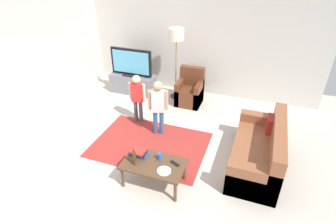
{
  "coord_description": "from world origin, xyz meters",
  "views": [
    {
      "loc": [
        1.57,
        -3.7,
        3.38
      ],
      "look_at": [
        0.0,
        0.6,
        0.65
      ],
      "focal_mm": 29.53,
      "sensor_mm": 36.0,
      "label": 1
    }
  ],
  "objects_px": {
    "child_near_tv": "(137,94)",
    "tv_remote": "(175,163)",
    "child_center": "(158,103)",
    "coffee_table": "(154,165)",
    "book_stack": "(139,153)",
    "tv": "(131,63)",
    "plate": "(164,171)",
    "floor_lamp": "(176,38)",
    "bottle": "(134,158)",
    "tv_stand": "(133,84)",
    "soda_can": "(159,156)",
    "armchair": "(190,92)",
    "couch": "(261,153)"
  },
  "relations": [
    {
      "from": "child_near_tv",
      "to": "tv_remote",
      "type": "distance_m",
      "value": 2.09
    },
    {
      "from": "child_center",
      "to": "coffee_table",
      "type": "distance_m",
      "value": 1.47
    },
    {
      "from": "child_near_tv",
      "to": "book_stack",
      "type": "bearing_deg",
      "value": -64.0
    },
    {
      "from": "tv",
      "to": "plate",
      "type": "height_order",
      "value": "tv"
    },
    {
      "from": "floor_lamp",
      "to": "bottle",
      "type": "relative_size",
      "value": 5.79
    },
    {
      "from": "tv",
      "to": "child_center",
      "type": "height_order",
      "value": "tv"
    },
    {
      "from": "tv_stand",
      "to": "bottle",
      "type": "xyz_separation_m",
      "value": [
        1.54,
        -3.03,
        0.31
      ]
    },
    {
      "from": "book_stack",
      "to": "tv_remote",
      "type": "distance_m",
      "value": 0.63
    },
    {
      "from": "tv",
      "to": "soda_can",
      "type": "bearing_deg",
      "value": -56.03
    },
    {
      "from": "child_center",
      "to": "tv_remote",
      "type": "distance_m",
      "value": 1.51
    },
    {
      "from": "armchair",
      "to": "floor_lamp",
      "type": "height_order",
      "value": "floor_lamp"
    },
    {
      "from": "tv_remote",
      "to": "tv_stand",
      "type": "bearing_deg",
      "value": 152.05
    },
    {
      "from": "couch",
      "to": "book_stack",
      "type": "xyz_separation_m",
      "value": [
        -1.91,
        -0.94,
        0.18
      ]
    },
    {
      "from": "floor_lamp",
      "to": "plate",
      "type": "xyz_separation_m",
      "value": [
        0.89,
        -3.18,
        -1.12
      ]
    },
    {
      "from": "child_near_tv",
      "to": "book_stack",
      "type": "height_order",
      "value": "child_near_tv"
    },
    {
      "from": "tv",
      "to": "armchair",
      "type": "xyz_separation_m",
      "value": [
        1.59,
        -0.02,
        -0.55
      ]
    },
    {
      "from": "child_near_tv",
      "to": "child_center",
      "type": "distance_m",
      "value": 0.67
    },
    {
      "from": "book_stack",
      "to": "tv_remote",
      "type": "relative_size",
      "value": 1.66
    },
    {
      "from": "tv_stand",
      "to": "bottle",
      "type": "distance_m",
      "value": 3.41
    },
    {
      "from": "child_near_tv",
      "to": "floor_lamp",
      "type": "bearing_deg",
      "value": 74.4
    },
    {
      "from": "tv_stand",
      "to": "soda_can",
      "type": "xyz_separation_m",
      "value": [
        1.87,
        -2.79,
        0.24
      ]
    },
    {
      "from": "plate",
      "to": "coffee_table",
      "type": "bearing_deg",
      "value": 151.42
    },
    {
      "from": "couch",
      "to": "child_near_tv",
      "type": "distance_m",
      "value": 2.76
    },
    {
      "from": "bottle",
      "to": "soda_can",
      "type": "height_order",
      "value": "bottle"
    },
    {
      "from": "floor_lamp",
      "to": "child_center",
      "type": "bearing_deg",
      "value": -83.11
    },
    {
      "from": "child_center",
      "to": "coffee_table",
      "type": "bearing_deg",
      "value": -71.17
    },
    {
      "from": "child_center",
      "to": "bottle",
      "type": "distance_m",
      "value": 1.5
    },
    {
      "from": "tv",
      "to": "tv_remote",
      "type": "height_order",
      "value": "tv"
    },
    {
      "from": "armchair",
      "to": "soda_can",
      "type": "distance_m",
      "value": 2.77
    },
    {
      "from": "tv_stand",
      "to": "bottle",
      "type": "bearing_deg",
      "value": -63.11
    },
    {
      "from": "tv",
      "to": "book_stack",
      "type": "xyz_separation_m",
      "value": [
        1.51,
        -2.8,
        -0.38
      ]
    },
    {
      "from": "floor_lamp",
      "to": "coffee_table",
      "type": "bearing_deg",
      "value": -77.69
    },
    {
      "from": "tv_stand",
      "to": "child_near_tv",
      "type": "distance_m",
      "value": 1.53
    },
    {
      "from": "tv",
      "to": "child_near_tv",
      "type": "height_order",
      "value": "tv"
    },
    {
      "from": "armchair",
      "to": "coffee_table",
      "type": "height_order",
      "value": "armchair"
    },
    {
      "from": "coffee_table",
      "to": "tv_remote",
      "type": "bearing_deg",
      "value": 17.35
    },
    {
      "from": "tv",
      "to": "armchair",
      "type": "relative_size",
      "value": 1.22
    },
    {
      "from": "tv_stand",
      "to": "tv",
      "type": "relative_size",
      "value": 1.09
    },
    {
      "from": "couch",
      "to": "bottle",
      "type": "relative_size",
      "value": 5.86
    },
    {
      "from": "tv",
      "to": "plate",
      "type": "relative_size",
      "value": 5.0
    },
    {
      "from": "couch",
      "to": "armchair",
      "type": "relative_size",
      "value": 2.0
    },
    {
      "from": "bottle",
      "to": "book_stack",
      "type": "bearing_deg",
      "value": 96.85
    },
    {
      "from": "plate",
      "to": "book_stack",
      "type": "bearing_deg",
      "value": 157.66
    },
    {
      "from": "tv_remote",
      "to": "plate",
      "type": "xyz_separation_m",
      "value": [
        -0.1,
        -0.22,
        -0.0
      ]
    },
    {
      "from": "child_center",
      "to": "tv_remote",
      "type": "height_order",
      "value": "child_center"
    },
    {
      "from": "coffee_table",
      "to": "book_stack",
      "type": "distance_m",
      "value": 0.34
    },
    {
      "from": "tv",
      "to": "floor_lamp",
      "type": "xyz_separation_m",
      "value": [
        1.15,
        0.17,
        0.7
      ]
    },
    {
      "from": "child_near_tv",
      "to": "soda_can",
      "type": "bearing_deg",
      "value": -53.94
    },
    {
      "from": "book_stack",
      "to": "soda_can",
      "type": "distance_m",
      "value": 0.36
    },
    {
      "from": "tv",
      "to": "book_stack",
      "type": "distance_m",
      "value": 3.2
    }
  ]
}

